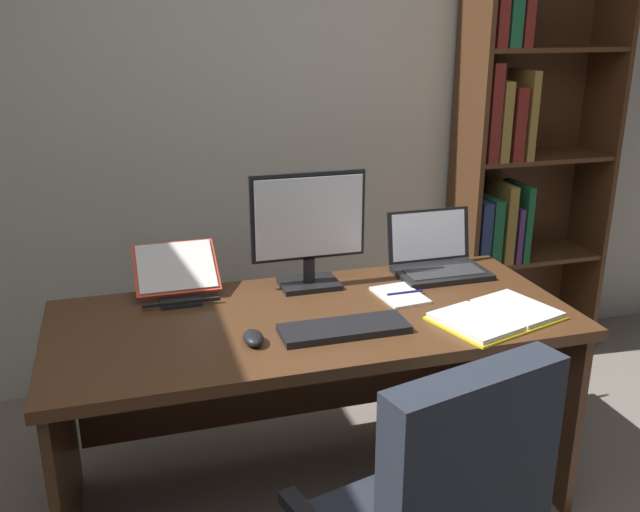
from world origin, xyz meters
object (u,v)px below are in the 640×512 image
object	(u,v)px
laptop	(437,260)
open_binder	(496,316)
keyboard	(344,329)
monitor	(308,231)
reading_stand_with_book	(177,272)
computer_mouse	(253,338)
notepad	(400,295)
bookshelf	(516,162)
pen	(405,292)
desk	(308,356)

from	to	relation	value
laptop	open_binder	size ratio (longest dim) A/B	0.75
keyboard	monitor	bearing A→B (deg)	90.00
monitor	reading_stand_with_book	distance (m)	0.51
computer_mouse	open_binder	world-z (taller)	computer_mouse
monitor	open_binder	bearing A→B (deg)	-42.28
laptop	reading_stand_with_book	xyz separation A→B (m)	(-1.02, 0.07, 0.03)
open_binder	notepad	distance (m)	0.36
bookshelf	pen	xyz separation A→B (m)	(-0.94, -0.84, -0.27)
keyboard	bookshelf	bearing A→B (deg)	40.47
bookshelf	notepad	bearing A→B (deg)	-138.90
laptop	notepad	distance (m)	0.32
keyboard	desk	bearing A→B (deg)	103.12
desk	open_binder	distance (m)	0.69
computer_mouse	notepad	distance (m)	0.63
computer_mouse	reading_stand_with_book	xyz separation A→B (m)	(-0.18, 0.50, 0.06)
bookshelf	desk	bearing A→B (deg)	-147.75
desk	reading_stand_with_book	world-z (taller)	reading_stand_with_book
open_binder	pen	size ratio (longest dim) A/B	3.37
desk	keyboard	xyz separation A→B (m)	(0.06, -0.24, 0.21)
laptop	keyboard	xyz separation A→B (m)	(-0.53, -0.43, -0.04)
bookshelf	keyboard	distance (m)	1.67
laptop	monitor	bearing A→B (deg)	-179.98
laptop	notepad	size ratio (longest dim) A/B	1.69
laptop	open_binder	xyz separation A→B (m)	(-0.01, -0.48, -0.04)
desk	bookshelf	size ratio (longest dim) A/B	0.85
notepad	desk	bearing A→B (deg)	177.81
desk	monitor	bearing A→B (deg)	72.90
keyboard	notepad	bearing A→B (deg)	38.30
notepad	reading_stand_with_book	bearing A→B (deg)	161.01
desk	pen	bearing A→B (deg)	-2.07
monitor	open_binder	xyz separation A→B (m)	(0.53, -0.48, -0.21)
computer_mouse	keyboard	bearing A→B (deg)	0.00
laptop	keyboard	world-z (taller)	laptop
monitor	computer_mouse	world-z (taller)	monitor
bookshelf	pen	distance (m)	1.29
monitor	laptop	distance (m)	0.56
laptop	reading_stand_with_book	distance (m)	1.02
bookshelf	reading_stand_with_book	size ratio (longest dim) A/B	6.98
desk	bookshelf	distance (m)	1.62
desk	keyboard	size ratio (longest dim) A/B	4.25
laptop	pen	xyz separation A→B (m)	(-0.22, -0.20, -0.04)
pen	reading_stand_with_book	bearing A→B (deg)	161.46
keyboard	open_binder	bearing A→B (deg)	-5.44
laptop	reading_stand_with_book	world-z (taller)	laptop
monitor	computer_mouse	bearing A→B (deg)	-125.06
computer_mouse	laptop	bearing A→B (deg)	27.17
desk	pen	xyz separation A→B (m)	(0.37, -0.01, 0.21)
monitor	computer_mouse	xyz separation A→B (m)	(-0.30, -0.43, -0.20)
computer_mouse	open_binder	bearing A→B (deg)	-3.47
bookshelf	open_binder	xyz separation A→B (m)	(-0.73, -1.12, -0.27)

